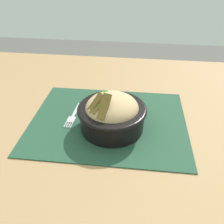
% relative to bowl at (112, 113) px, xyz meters
% --- Properties ---
extents(table, '(1.35, 0.98, 0.77)m').
position_rel_bowl_xyz_m(table, '(0.02, -0.01, -0.11)').
color(table, '#99754C').
rests_on(table, ground_plane).
extents(placemat, '(0.44, 0.34, 0.00)m').
position_rel_bowl_xyz_m(placemat, '(0.01, -0.03, -0.05)').
color(placemat, '#1E422D').
rests_on(placemat, table).
extents(bowl, '(0.18, 0.18, 0.12)m').
position_rel_bowl_xyz_m(bowl, '(0.00, 0.00, 0.00)').
color(bowl, black).
rests_on(bowl, placemat).
extents(fork, '(0.02, 0.12, 0.00)m').
position_rel_bowl_xyz_m(fork, '(0.12, -0.03, -0.05)').
color(fork, '#B4B4B4').
rests_on(fork, placemat).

